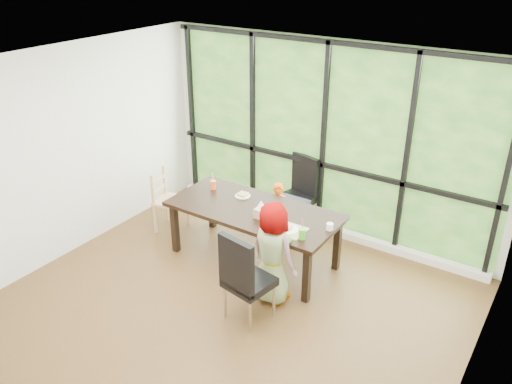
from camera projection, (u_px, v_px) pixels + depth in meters
ground at (230, 306)px, 5.97m from camera, size 5.00×5.00×0.00m
back_wall at (325, 139)px, 7.07m from camera, size 5.00×0.00×5.00m
foliage_backdrop at (325, 140)px, 7.06m from camera, size 4.80×0.02×2.65m
window_mullions at (323, 140)px, 7.03m from camera, size 4.80×0.06×2.65m
window_sill at (317, 226)px, 7.56m from camera, size 4.80×0.12×0.10m
dining_table at (254, 234)px, 6.69m from camera, size 2.25×1.17×0.75m
chair_window_leather at (295, 195)px, 7.37m from camera, size 0.56×0.56×1.08m
chair_interior_leather at (249, 276)px, 5.58m from camera, size 0.53×0.53×1.08m
chair_end_beech at (171, 201)px, 7.40m from camera, size 0.50×0.51×0.90m
child_toddler at (278, 213)px, 7.12m from camera, size 0.34×0.26×0.86m
child_older at (274, 253)px, 5.85m from camera, size 0.66×0.49×1.23m
placemat at (286, 229)px, 6.06m from camera, size 0.45×0.33×0.01m
plate_far at (243, 196)px, 6.85m from camera, size 0.21×0.21×0.01m
plate_near at (288, 229)px, 6.05m from camera, size 0.26×0.26×0.02m
orange_cup at (213, 185)px, 7.03m from camera, size 0.08×0.08×0.12m
green_cup at (302, 234)px, 5.84m from camera, size 0.08×0.08×0.13m
white_mug at (330, 227)px, 6.04m from camera, size 0.08×0.08×0.08m
tissue_box at (261, 213)px, 6.30m from camera, size 0.14×0.14×0.12m
crepe_rolls_far at (243, 194)px, 6.84m from camera, size 0.15×0.12×0.04m
crepe_rolls_near at (288, 227)px, 6.04m from camera, size 0.10×0.12×0.04m
straw_white at (213, 178)px, 6.98m from camera, size 0.01×0.04×0.20m
straw_pink at (302, 226)px, 5.80m from camera, size 0.01×0.04×0.20m
tissue at (261, 205)px, 6.25m from camera, size 0.12×0.12×0.11m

